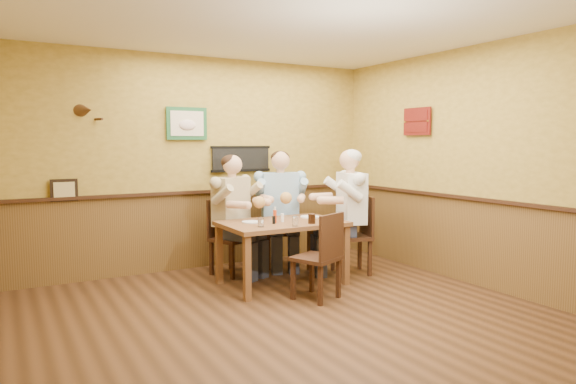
% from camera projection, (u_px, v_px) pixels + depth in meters
% --- Properties ---
extents(room, '(5.02, 5.03, 2.81)m').
position_uv_depth(room, '(300.00, 141.00, 4.85)').
color(room, '#362010').
rests_on(room, ground).
extents(dining_table, '(1.40, 0.90, 0.75)m').
position_uv_depth(dining_table, '(282.00, 229.00, 6.02)').
color(dining_table, brown).
rests_on(dining_table, ground).
extents(chair_back_left, '(0.58, 0.58, 0.96)m').
position_uv_depth(chair_back_left, '(231.00, 237.00, 6.50)').
color(chair_back_left, '#371F11').
rests_on(chair_back_left, ground).
extents(chair_back_right, '(0.58, 0.58, 0.98)m').
position_uv_depth(chair_back_right, '(280.00, 230.00, 6.93)').
color(chair_back_right, '#371F11').
rests_on(chair_back_right, ground).
extents(chair_right_end, '(0.58, 0.58, 1.00)m').
position_uv_depth(chair_right_end, '(351.00, 235.00, 6.55)').
color(chair_right_end, '#371F11').
rests_on(chair_right_end, ground).
extents(chair_near_side, '(0.57, 0.57, 0.94)m').
position_uv_depth(chair_near_side, '(316.00, 256.00, 5.47)').
color(chair_near_side, '#371F11').
rests_on(chair_near_side, ground).
extents(diner_tan_shirt, '(0.83, 0.83, 1.37)m').
position_uv_depth(diner_tan_shirt, '(231.00, 221.00, 6.48)').
color(diner_tan_shirt, tan).
rests_on(diner_tan_shirt, ground).
extents(diner_blue_polo, '(0.83, 0.83, 1.40)m').
position_uv_depth(diner_blue_polo, '(280.00, 215.00, 6.91)').
color(diner_blue_polo, '#88ADCC').
rests_on(diner_blue_polo, ground).
extents(diner_white_elder, '(0.83, 0.83, 1.42)m').
position_uv_depth(diner_white_elder, '(351.00, 218.00, 6.53)').
color(diner_white_elder, white).
rests_on(diner_white_elder, ground).
extents(water_glass_left, '(0.08, 0.08, 0.10)m').
position_uv_depth(water_glass_left, '(261.00, 222.00, 5.64)').
color(water_glass_left, silver).
rests_on(water_glass_left, dining_table).
extents(water_glass_mid, '(0.09, 0.09, 0.11)m').
position_uv_depth(water_glass_mid, '(295.00, 221.00, 5.69)').
color(water_glass_mid, white).
rests_on(water_glass_mid, dining_table).
extents(cola_tumbler, '(0.11, 0.11, 0.11)m').
position_uv_depth(cola_tumbler, '(312.00, 219.00, 5.86)').
color(cola_tumbler, black).
rests_on(cola_tumbler, dining_table).
extents(hot_sauce_bottle, '(0.05, 0.05, 0.17)m').
position_uv_depth(hot_sauce_bottle, '(275.00, 216.00, 5.92)').
color(hot_sauce_bottle, '#C33B14').
rests_on(hot_sauce_bottle, dining_table).
extents(salt_shaker, '(0.05, 0.05, 0.10)m').
position_uv_depth(salt_shaker, '(282.00, 218.00, 5.98)').
color(salt_shaker, white).
rests_on(salt_shaker, dining_table).
extents(pepper_shaker, '(0.04, 0.04, 0.09)m').
position_uv_depth(pepper_shaker, '(274.00, 220.00, 5.84)').
color(pepper_shaker, black).
rests_on(pepper_shaker, dining_table).
extents(plate_far_left, '(0.23, 0.23, 0.01)m').
position_uv_depth(plate_far_left, '(251.00, 222.00, 5.94)').
color(plate_far_left, silver).
rests_on(plate_far_left, dining_table).
extents(plate_far_right, '(0.28, 0.28, 0.02)m').
position_uv_depth(plate_far_right, '(310.00, 217.00, 6.35)').
color(plate_far_right, white).
rests_on(plate_far_right, dining_table).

